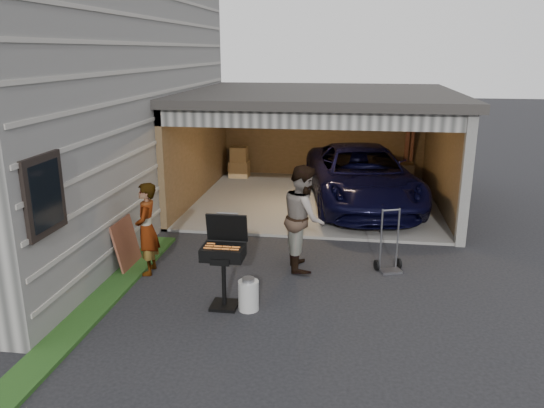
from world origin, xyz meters
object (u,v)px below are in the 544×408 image
Objects in this scene: woman at (147,229)px; propane_tank at (249,295)px; plywood_panel at (126,244)px; bbq_grill at (224,255)px; hand_truck at (389,259)px; man at (304,217)px; minivan at (361,178)px.

woman is 3.49× the size of propane_tank.
plywood_panel reaches higher than propane_tank.
woman is 1.79× the size of plywood_panel.
bbq_grill is at bearing -29.82° from plywood_panel.
hand_truck is (2.64, 1.80, -0.63)m from bbq_grill.
bbq_grill is at bearing 136.84° from man.
minivan is 3.19× the size of woman.
hand_truck is at bearing 6.87° from plywood_panel.
minivan is 6.17m from woman.
plywood_panel is at bearing -141.85° from minivan.
bbq_grill is 3.02× the size of propane_tank.
bbq_grill is (-2.17, -5.92, 0.12)m from minivan.
minivan reaches higher than hand_truck.
bbq_grill is at bearing 47.53° from woman.
woman is 1.43× the size of hand_truck.
man is 4.04× the size of propane_tank.
plywood_panel is at bearing 166.56° from hand_truck.
hand_truck is (4.30, 0.72, -0.61)m from woman.
man is at bearing 161.87° from hand_truck.
minivan is 4.18m from hand_truck.
man is at bearing 58.32° from bbq_grill.
propane_tank is 2.92m from hand_truck.
bbq_grill reaches higher than propane_tank.
woman is at bearing 147.00° from bbq_grill.
plywood_panel is 0.80× the size of hand_truck.
woman is at bearing 150.76° from propane_tank.
minivan is at bearing 76.18° from hand_truck.
woman reaches higher than plywood_panel.
minivan is at bearing 132.20° from woman.
man is (-1.10, -4.18, 0.22)m from minivan.
bbq_grill is at bearing -166.13° from hand_truck.
propane_tank is (-1.78, -5.99, -0.50)m from minivan.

